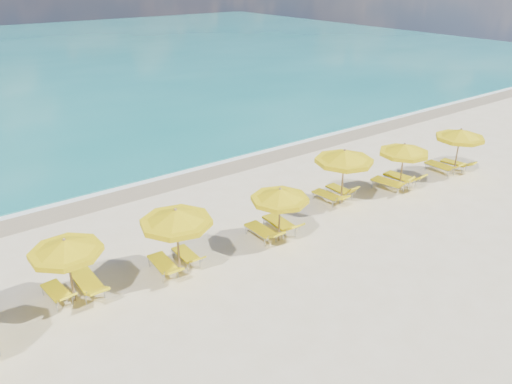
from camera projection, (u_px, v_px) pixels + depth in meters
ground_plane at (279, 232)px, 19.83m from camera, size 120.00×120.00×0.00m
ocean at (3, 63)px, 54.84m from camera, size 120.00×80.00×0.30m
wet_sand_band at (186, 175)px, 25.22m from camera, size 120.00×2.60×0.01m
foam_line at (179, 170)px, 25.81m from camera, size 120.00×1.20×0.03m
whitecap_near at (14, 148)px, 28.95m from camera, size 14.00×0.36×0.05m
whitecap_far at (172, 93)px, 41.70m from camera, size 18.00×0.30×0.05m
umbrella_1 at (65, 248)px, 14.97m from camera, size 2.88×2.88×2.26m
umbrella_2 at (176, 218)px, 16.35m from camera, size 2.74×2.74×2.47m
umbrella_3 at (280, 196)px, 18.42m from camera, size 2.22×2.22×2.23m
umbrella_4 at (344, 157)px, 21.31m from camera, size 2.72×2.72×2.57m
umbrella_5 at (404, 150)px, 22.81m from camera, size 2.76×2.76×2.32m
umbrella_6 at (460, 135)px, 24.60m from camera, size 2.95×2.95×2.41m
lounger_1_left at (58, 295)px, 15.66m from camera, size 0.72×1.73×0.72m
lounger_1_right at (88, 286)px, 16.06m from camera, size 0.69×2.05×0.76m
lounger_2_left at (164, 267)px, 17.09m from camera, size 0.71×1.90×0.71m
lounger_2_right at (187, 258)px, 17.67m from camera, size 0.59×1.67×0.70m
lounger_3_left at (261, 234)px, 19.24m from camera, size 0.63×1.88×0.73m
lounger_3_right at (280, 227)px, 19.70m from camera, size 0.79×2.05×0.87m
lounger_4_left at (327, 198)px, 22.25m from camera, size 0.75×1.83×0.64m
lounger_4_right at (340, 192)px, 22.78m from camera, size 0.59×1.64×0.81m
lounger_5_left at (389, 186)px, 23.40m from camera, size 0.98×2.01×0.96m
lounger_5_right at (401, 180)px, 23.97m from camera, size 0.87×2.07×0.88m
lounger_6_left at (441, 169)px, 25.39m from camera, size 0.68×1.94×0.84m
lounger_6_right at (455, 166)px, 25.89m from camera, size 0.81×1.78×0.65m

